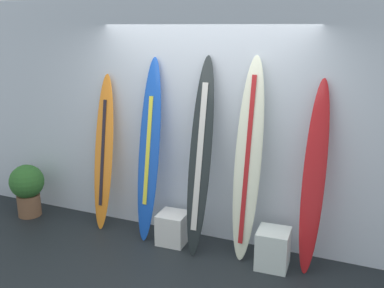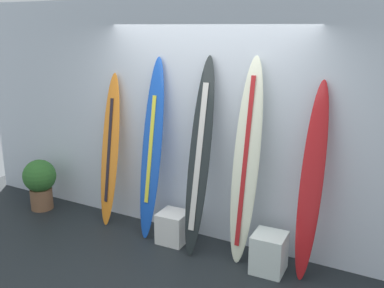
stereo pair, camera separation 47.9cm
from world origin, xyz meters
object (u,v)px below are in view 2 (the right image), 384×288
surfboard_sunset (110,152)px  potted_plant (40,181)px  surfboard_ivory (246,163)px  surfboard_charcoal (199,159)px  display_block_center (173,227)px  display_block_left (269,253)px  surfboard_crimson (311,184)px  surfboard_cobalt (152,151)px

surfboard_sunset → potted_plant: 1.26m
surfboard_ivory → surfboard_charcoal: bearing=-174.2°
surfboard_sunset → display_block_center: size_ratio=5.23×
display_block_left → surfboard_charcoal: bearing=174.0°
surfboard_charcoal → surfboard_crimson: 1.22m
surfboard_charcoal → display_block_left: (0.87, -0.09, -0.87)m
surfboard_crimson → display_block_center: size_ratio=5.41×
surfboard_cobalt → surfboard_ivory: 1.19m
display_block_center → surfboard_charcoal: bearing=3.9°
surfboard_sunset → surfboard_cobalt: bearing=-1.9°
surfboard_crimson → display_block_center: 1.74m
surfboard_crimson → display_block_center: bearing=-176.9°
surfboard_ivory → surfboard_crimson: (0.69, 0.01, -0.11)m
surfboard_cobalt → display_block_left: surfboard_cobalt is taller
surfboard_charcoal → surfboard_crimson: (1.22, 0.06, -0.09)m
surfboard_crimson → potted_plant: surfboard_crimson is taller
display_block_left → display_block_center: display_block_left is taller
surfboard_cobalt → surfboard_crimson: size_ratio=1.08×
surfboard_sunset → potted_plant: bearing=-171.5°
display_block_left → display_block_center: size_ratio=1.13×
surfboard_cobalt → surfboard_crimson: bearing=0.2°
display_block_left → display_block_center: bearing=176.7°
surfboard_cobalt → surfboard_charcoal: bearing=-4.7°
surfboard_crimson → surfboard_cobalt: bearing=-179.8°
surfboard_ivory → display_block_center: bearing=-174.9°
surfboard_charcoal → surfboard_crimson: surfboard_charcoal is taller
surfboard_cobalt → surfboard_charcoal: 0.67m
surfboard_ivory → display_block_left: surfboard_ivory is taller
surfboard_sunset → surfboard_ivory: bearing=-0.7°
surfboard_sunset → surfboard_charcoal: 1.33m
surfboard_cobalt → potted_plant: (-1.78, -0.15, -0.65)m
surfboard_sunset → display_block_left: surfboard_sunset is taller
surfboard_sunset → surfboard_ivory: size_ratio=0.88×
surfboard_cobalt → display_block_center: surfboard_cobalt is taller
surfboard_sunset → surfboard_cobalt: size_ratio=0.90×
surfboard_charcoal → surfboard_crimson: bearing=2.9°
surfboard_sunset → display_block_left: 2.32m
surfboard_charcoal → display_block_center: (-0.33, -0.02, -0.89)m
surfboard_charcoal → display_block_left: size_ratio=5.25×
surfboard_crimson → display_block_left: size_ratio=4.79×
surfboard_cobalt → surfboard_crimson: (1.88, 0.01, -0.08)m
display_block_left → surfboard_ivory: bearing=157.2°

